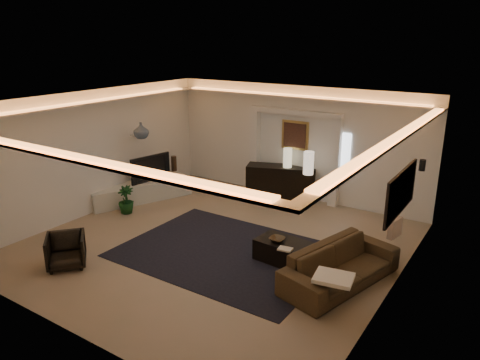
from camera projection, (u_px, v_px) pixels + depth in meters
The scene contains 33 objects.
floor at pixel (216, 244), 9.36m from camera, with size 7.00×7.00×0.00m, color #9C7F64.
ceiling at pixel (213, 102), 8.48m from camera, with size 7.00×7.00×0.00m, color white.
wall_back at pixel (295, 143), 11.71m from camera, with size 7.00×7.00×0.00m, color white.
wall_front at pixel (61, 241), 6.13m from camera, with size 7.00×7.00×0.00m, color white.
wall_left at pixel (95, 152), 10.75m from camera, with size 7.00×7.00×0.00m, color white.
wall_right at pixel (396, 213), 7.10m from camera, with size 7.00×7.00×0.00m, color white.
cove_soffit at pixel (214, 117), 8.57m from camera, with size 7.00×7.00×0.04m, color silver.
daylight_slit at pixel (345, 154), 11.02m from camera, with size 0.25×0.03×1.00m, color white.
area_rug at pixel (226, 252), 8.99m from camera, with size 4.00×3.00×0.01m, color black.
pilaster_left at pixel (255, 151), 12.34m from camera, with size 0.22×0.20×2.20m, color silver.
pilaster_right at pixel (335, 163), 11.14m from camera, with size 0.22×0.20×2.20m, color silver.
alcove_header at pixel (295, 112), 11.39m from camera, with size 2.52×0.20×0.12m, color silver.
painting_frame at pixel (295, 135), 11.63m from camera, with size 0.74×0.04×0.74m, color tan.
painting_canvas at pixel (295, 135), 11.61m from camera, with size 0.62×0.02×0.62m, color #4C2D1E.
art_panel_frame at pixel (401, 192), 7.28m from camera, with size 0.04×1.64×0.74m, color black.
art_panel_gold at pixel (400, 192), 7.29m from camera, with size 0.02×1.50×0.62m, color tan.
wall_sconce at pixel (422, 165), 8.84m from camera, with size 0.12×0.12×0.22m, color black.
wall_niche at pixel (139, 134), 11.77m from camera, with size 0.10×0.55×0.04m, color silver.
console at pixel (281, 182), 11.96m from camera, with size 1.77×0.55×0.89m, color black.
lamp_left at pixel (288, 158), 11.66m from camera, with size 0.22×0.22×0.50m, color beige.
lamp_right at pixel (308, 164), 11.07m from camera, with size 0.25×0.25×0.57m, color beige.
media_ledge at pixel (141, 192), 11.77m from camera, with size 0.66×2.63×0.49m, color beige.
tv at pixel (148, 168), 11.85m from camera, with size 0.15×1.17×0.67m, color black.
figurine at pixel (174, 165), 12.69m from camera, with size 0.15×0.15×0.41m, color #312419.
ginger_jar at pixel (141, 130), 11.12m from camera, with size 0.38×0.38×0.39m, color #4B6078.
plant at pixel (126, 200), 10.89m from camera, with size 0.37×0.37×0.66m, color #0F3411.
sofa at pixel (341, 265), 7.79m from camera, with size 0.90×2.30×0.67m, color brown.
throw_blanket at pixel (334, 278), 6.97m from camera, with size 0.58×0.47×0.06m, color beige.
throw_pillow at pixel (395, 228), 8.77m from camera, with size 0.11×0.38×0.38m, color tan.
coffee_table at pixel (286, 252), 8.56m from camera, with size 1.11×0.61×0.42m, color black.
bowl at pixel (277, 239), 8.52m from camera, with size 0.29×0.29×0.07m, color #3E2E1B.
magazine at pixel (285, 249), 8.17m from camera, with size 0.25×0.18×0.03m, color beige.
armchair at pixel (66, 251), 8.37m from camera, with size 0.66×0.68×0.62m, color black.
Camera 1 is at (5.08, -6.86, 4.09)m, focal length 34.19 mm.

